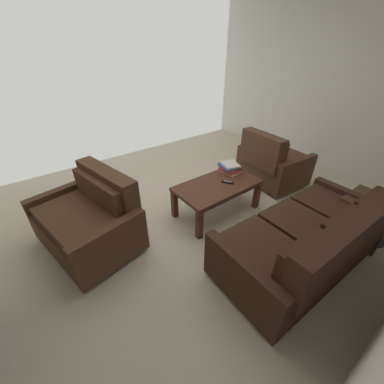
{
  "coord_description": "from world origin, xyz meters",
  "views": [
    {
      "loc": [
        1.63,
        2.15,
        2.0
      ],
      "look_at": [
        0.34,
        0.47,
        0.66
      ],
      "focal_mm": 22.11,
      "sensor_mm": 36.0,
      "label": 1
    }
  ],
  "objects_px": {
    "armchair_side": "(271,163)",
    "tv_remote": "(228,182)",
    "loveseat_near": "(91,218)",
    "book_stack": "(230,168)",
    "end_table": "(372,206)",
    "sofa_main": "(310,240)",
    "coffee_table": "(217,188)"
  },
  "relations": [
    {
      "from": "sofa_main",
      "to": "book_stack",
      "type": "distance_m",
      "value": 1.45
    },
    {
      "from": "sofa_main",
      "to": "book_stack",
      "type": "xyz_separation_m",
      "value": [
        -0.28,
        -1.41,
        0.15
      ]
    },
    {
      "from": "coffee_table",
      "to": "book_stack",
      "type": "bearing_deg",
      "value": -157.21
    },
    {
      "from": "coffee_table",
      "to": "end_table",
      "type": "xyz_separation_m",
      "value": [
        -1.04,
        1.42,
        0.07
      ]
    },
    {
      "from": "book_stack",
      "to": "tv_remote",
      "type": "xyz_separation_m",
      "value": [
        0.25,
        0.21,
        -0.05
      ]
    },
    {
      "from": "coffee_table",
      "to": "armchair_side",
      "type": "relative_size",
      "value": 1.1
    },
    {
      "from": "coffee_table",
      "to": "tv_remote",
      "type": "bearing_deg",
      "value": 155.44
    },
    {
      "from": "loveseat_near",
      "to": "book_stack",
      "type": "bearing_deg",
      "value": 172.34
    },
    {
      "from": "sofa_main",
      "to": "coffee_table",
      "type": "bearing_deg",
      "value": -85.94
    },
    {
      "from": "armchair_side",
      "to": "tv_remote",
      "type": "height_order",
      "value": "armchair_side"
    },
    {
      "from": "loveseat_near",
      "to": "coffee_table",
      "type": "xyz_separation_m",
      "value": [
        -1.52,
        0.41,
        0.02
      ]
    },
    {
      "from": "end_table",
      "to": "book_stack",
      "type": "relative_size",
      "value": 1.64
    },
    {
      "from": "loveseat_near",
      "to": "book_stack",
      "type": "distance_m",
      "value": 1.91
    },
    {
      "from": "end_table",
      "to": "tv_remote",
      "type": "bearing_deg",
      "value": -56.1
    },
    {
      "from": "book_stack",
      "to": "sofa_main",
      "type": "bearing_deg",
      "value": 78.64
    },
    {
      "from": "end_table",
      "to": "sofa_main",
      "type": "bearing_deg",
      "value": -10.12
    },
    {
      "from": "sofa_main",
      "to": "loveseat_near",
      "type": "relative_size",
      "value": 1.48
    },
    {
      "from": "sofa_main",
      "to": "end_table",
      "type": "xyz_separation_m",
      "value": [
        -0.95,
        0.17,
        0.09
      ]
    },
    {
      "from": "coffee_table",
      "to": "tv_remote",
      "type": "xyz_separation_m",
      "value": [
        -0.12,
        0.06,
        0.08
      ]
    },
    {
      "from": "coffee_table",
      "to": "armchair_side",
      "type": "xyz_separation_m",
      "value": [
        -1.25,
        -0.08,
        -0.01
      ]
    },
    {
      "from": "loveseat_near",
      "to": "end_table",
      "type": "relative_size",
      "value": 2.43
    },
    {
      "from": "loveseat_near",
      "to": "armchair_side",
      "type": "distance_m",
      "value": 2.79
    },
    {
      "from": "sofa_main",
      "to": "end_table",
      "type": "distance_m",
      "value": 0.97
    },
    {
      "from": "loveseat_near",
      "to": "end_table",
      "type": "height_order",
      "value": "loveseat_near"
    },
    {
      "from": "end_table",
      "to": "tv_remote",
      "type": "distance_m",
      "value": 1.65
    },
    {
      "from": "loveseat_near",
      "to": "book_stack",
      "type": "height_order",
      "value": "loveseat_near"
    },
    {
      "from": "loveseat_near",
      "to": "tv_remote",
      "type": "distance_m",
      "value": 1.71
    },
    {
      "from": "coffee_table",
      "to": "armchair_side",
      "type": "height_order",
      "value": "armchair_side"
    },
    {
      "from": "armchair_side",
      "to": "tv_remote",
      "type": "bearing_deg",
      "value": 6.87
    },
    {
      "from": "coffee_table",
      "to": "book_stack",
      "type": "xyz_separation_m",
      "value": [
        -0.37,
        -0.16,
        0.13
      ]
    },
    {
      "from": "end_table",
      "to": "tv_remote",
      "type": "relative_size",
      "value": 3.29
    },
    {
      "from": "sofa_main",
      "to": "loveseat_near",
      "type": "distance_m",
      "value": 2.31
    }
  ]
}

